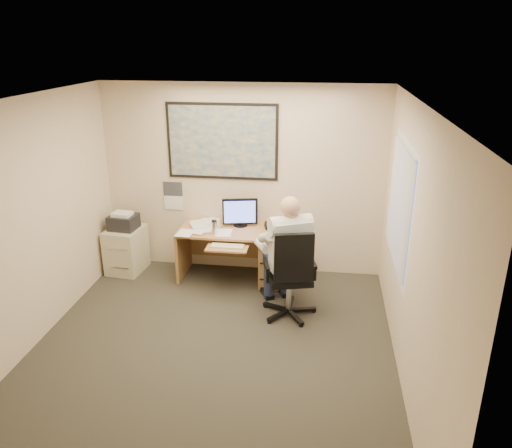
# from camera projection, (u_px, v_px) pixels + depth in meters

# --- Properties ---
(room_shell) EXTENTS (4.00, 4.50, 2.70)m
(room_shell) POSITION_uv_depth(u_px,v_px,m) (206.00, 241.00, 4.98)
(room_shell) COLOR #312E26
(room_shell) RESTS_ON ground
(desk) EXTENTS (1.60, 0.97, 1.15)m
(desk) POSITION_uv_depth(u_px,v_px,m) (260.00, 250.00, 7.02)
(desk) COLOR #B9814F
(desk) RESTS_ON ground
(world_map) EXTENTS (1.56, 0.03, 1.06)m
(world_map) POSITION_uv_depth(u_px,v_px,m) (222.00, 142.00, 6.89)
(world_map) COLOR #1E4C93
(world_map) RESTS_ON room_shell
(wall_calendar) EXTENTS (0.28, 0.01, 0.42)m
(wall_calendar) POSITION_uv_depth(u_px,v_px,m) (173.00, 196.00, 7.28)
(wall_calendar) COLOR white
(wall_calendar) RESTS_ON room_shell
(window_blinds) EXTENTS (0.06, 1.40, 1.30)m
(window_blinds) POSITION_uv_depth(u_px,v_px,m) (400.00, 205.00, 5.39)
(window_blinds) COLOR beige
(window_blinds) RESTS_ON room_shell
(filing_cabinet) EXTENTS (0.53, 0.61, 0.92)m
(filing_cabinet) POSITION_uv_depth(u_px,v_px,m) (126.00, 246.00, 7.30)
(filing_cabinet) COLOR beige
(filing_cabinet) RESTS_ON ground
(office_chair) EXTENTS (0.86, 0.86, 1.18)m
(office_chair) POSITION_uv_depth(u_px,v_px,m) (287.00, 291.00, 6.10)
(office_chair) COLOR black
(office_chair) RESTS_ON ground
(person) EXTENTS (0.97, 1.11, 1.53)m
(person) POSITION_uv_depth(u_px,v_px,m) (290.00, 257.00, 6.03)
(person) COLOR silver
(person) RESTS_ON office_chair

